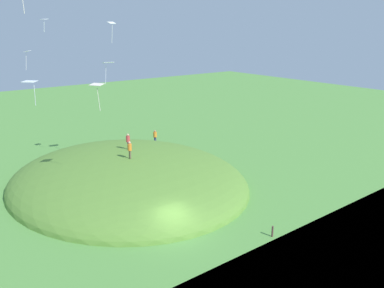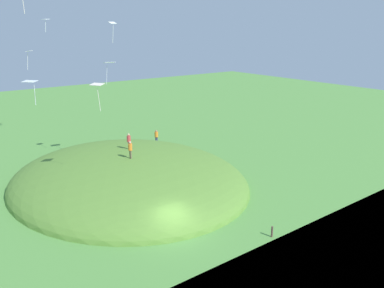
% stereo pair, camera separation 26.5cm
% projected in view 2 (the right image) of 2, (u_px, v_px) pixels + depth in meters
% --- Properties ---
extents(ground_plane, '(160.00, 160.00, 0.00)m').
position_uv_depth(ground_plane, '(175.00, 233.00, 29.38)').
color(ground_plane, '#528D3E').
extents(grass_hill, '(25.46, 22.29, 5.41)m').
position_uv_depth(grass_hill, '(128.00, 182.00, 39.21)').
color(grass_hill, '#568432').
rests_on(grass_hill, ground_plane).
extents(person_walking_path, '(0.46, 0.46, 1.65)m').
position_uv_depth(person_walking_path, '(129.00, 139.00, 40.40)').
color(person_walking_path, navy).
rests_on(person_walking_path, grass_hill).
extents(person_near_shore, '(0.49, 0.49, 1.76)m').
position_uv_depth(person_near_shore, '(156.00, 135.00, 51.93)').
color(person_near_shore, '#24284F').
rests_on(person_near_shore, ground_plane).
extents(person_watching_kites, '(0.41, 0.41, 1.70)m').
position_uv_depth(person_watching_kites, '(130.00, 148.00, 37.36)').
color(person_watching_kites, brown).
rests_on(person_watching_kites, grass_hill).
extents(kite_1, '(1.13, 1.10, 1.71)m').
position_uv_depth(kite_1, '(30.00, 83.00, 27.13)').
color(kite_1, white).
extents(kite_2, '(0.91, 0.79, 1.34)m').
position_uv_depth(kite_2, '(45.00, 20.00, 41.13)').
color(kite_2, white).
extents(kite_7, '(0.96, 1.24, 2.29)m').
position_uv_depth(kite_7, '(109.00, 64.00, 40.59)').
color(kite_7, white).
extents(kite_8, '(1.27, 1.16, 2.16)m').
position_uv_depth(kite_8, '(97.00, 86.00, 31.56)').
color(kite_8, white).
extents(kite_10, '(0.62, 0.80, 1.96)m').
position_uv_depth(kite_10, '(112.00, 25.00, 37.37)').
color(kite_10, white).
extents(kite_11, '(0.85, 0.84, 1.96)m').
position_uv_depth(kite_11, '(29.00, 53.00, 40.57)').
color(kite_11, white).
extents(mooring_post, '(0.14, 0.14, 0.84)m').
position_uv_depth(mooring_post, '(272.00, 232.00, 28.78)').
color(mooring_post, brown).
rests_on(mooring_post, ground_plane).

